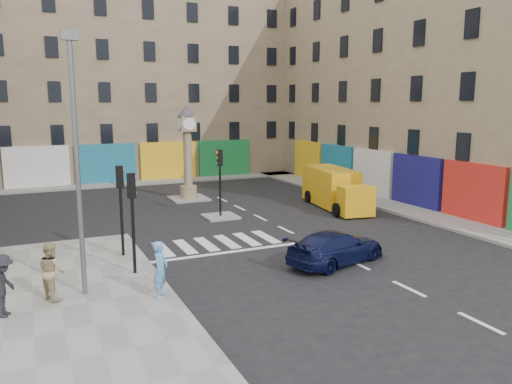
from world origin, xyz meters
TOP-DOWN VIEW (x-y plane):
  - ground at (0.00, 0.00)m, footprint 120.00×120.00m
  - sidewalk_left at (-11.00, -2.00)m, footprint 7.00×16.00m
  - sidewalk_right at (8.70, 10.00)m, footprint 2.60×30.00m
  - sidewalk_far at (-4.00, 22.20)m, footprint 32.00×2.40m
  - island_near at (-2.00, 8.00)m, footprint 1.80×1.80m
  - island_far at (-2.00, 14.00)m, footprint 2.40×2.40m
  - building_right at (15.00, 10.00)m, footprint 10.00×30.00m
  - building_far at (-4.00, 28.00)m, footprint 32.00×10.00m
  - traffic_light_left_near at (-8.30, 0.20)m, footprint 0.28×0.22m
  - traffic_light_left_far at (-8.30, 2.60)m, footprint 0.28×0.22m
  - traffic_light_island at (-2.00, 8.00)m, footprint 0.28×0.22m
  - lamp_post at (-10.20, -1.20)m, footprint 0.50×0.25m
  - clock_pillar at (-2.00, 14.00)m, footprint 1.20×1.20m
  - navy_sedan at (-0.69, -1.54)m, footprint 4.82×2.97m
  - yellow_van at (5.40, 7.75)m, footprint 2.97×6.67m
  - pedestrian_blue at (-8.00, -2.51)m, footprint 0.74×0.80m
  - pedestrian_tan at (-11.17, -1.21)m, footprint 1.03×1.12m
  - pedestrian_dark at (-12.51, -2.04)m, footprint 1.05×1.36m

SIDE VIEW (x-z plane):
  - ground at x=0.00m, z-range 0.00..0.00m
  - island_near at x=-2.00m, z-range 0.00..0.12m
  - island_far at x=-2.00m, z-range 0.00..0.12m
  - sidewalk_left at x=-11.00m, z-range 0.00..0.15m
  - sidewalk_right at x=8.70m, z-range 0.00..0.15m
  - sidewalk_far at x=-4.00m, z-range 0.00..0.15m
  - navy_sedan at x=-0.69m, z-range 0.00..1.31m
  - pedestrian_blue at x=-8.00m, z-range 0.15..1.99m
  - pedestrian_tan at x=-11.17m, z-range 0.15..2.01m
  - pedestrian_dark at x=-12.51m, z-range 0.15..2.01m
  - yellow_van at x=5.40m, z-range -0.01..2.34m
  - traffic_light_island at x=-2.00m, z-range 0.74..4.44m
  - traffic_light_left_near at x=-8.30m, z-range 0.77..4.47m
  - traffic_light_left_far at x=-8.30m, z-range 0.77..4.47m
  - clock_pillar at x=-2.00m, z-range 0.50..6.60m
  - lamp_post at x=-10.20m, z-range 0.64..8.94m
  - building_right at x=15.00m, z-range 0.00..16.00m
  - building_far at x=-4.00m, z-range 0.00..17.00m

